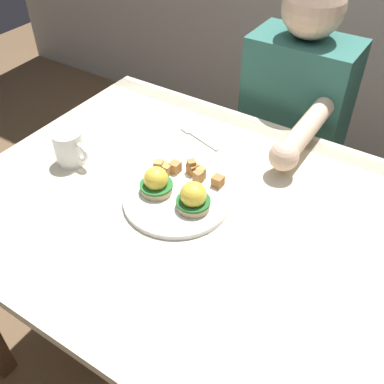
{
  "coord_description": "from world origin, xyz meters",
  "views": [
    {
      "loc": [
        0.41,
        -0.67,
        1.49
      ],
      "look_at": [
        -0.03,
        0.0,
        0.78
      ],
      "focal_mm": 41.19,
      "sensor_mm": 36.0,
      "label": 1
    }
  ],
  "objects_px": {
    "dining_table": "(200,237)",
    "diner_person": "(291,126)",
    "fork": "(198,137)",
    "eggs_benedict_plate": "(177,193)",
    "coffee_mug": "(69,147)"
  },
  "relations": [
    {
      "from": "dining_table",
      "to": "diner_person",
      "type": "relative_size",
      "value": 1.05
    },
    {
      "from": "fork",
      "to": "eggs_benedict_plate",
      "type": "bearing_deg",
      "value": -68.26
    },
    {
      "from": "coffee_mug",
      "to": "fork",
      "type": "height_order",
      "value": "coffee_mug"
    },
    {
      "from": "dining_table",
      "to": "diner_person",
      "type": "bearing_deg",
      "value": 90.46
    },
    {
      "from": "fork",
      "to": "diner_person",
      "type": "xyz_separation_m",
      "value": [
        0.16,
        0.35,
        -0.09
      ]
    },
    {
      "from": "fork",
      "to": "diner_person",
      "type": "relative_size",
      "value": 0.13
    },
    {
      "from": "dining_table",
      "to": "diner_person",
      "type": "height_order",
      "value": "diner_person"
    },
    {
      "from": "coffee_mug",
      "to": "fork",
      "type": "relative_size",
      "value": 0.73
    },
    {
      "from": "dining_table",
      "to": "diner_person",
      "type": "distance_m",
      "value": 0.6
    },
    {
      "from": "dining_table",
      "to": "diner_person",
      "type": "xyz_separation_m",
      "value": [
        -0.0,
        0.6,
        0.02
      ]
    },
    {
      "from": "coffee_mug",
      "to": "fork",
      "type": "bearing_deg",
      "value": 51.44
    },
    {
      "from": "eggs_benedict_plate",
      "to": "coffee_mug",
      "type": "bearing_deg",
      "value": -175.56
    },
    {
      "from": "eggs_benedict_plate",
      "to": "coffee_mug",
      "type": "relative_size",
      "value": 2.42
    },
    {
      "from": "coffee_mug",
      "to": "diner_person",
      "type": "distance_m",
      "value": 0.76
    },
    {
      "from": "diner_person",
      "to": "dining_table",
      "type": "bearing_deg",
      "value": -89.54
    }
  ]
}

